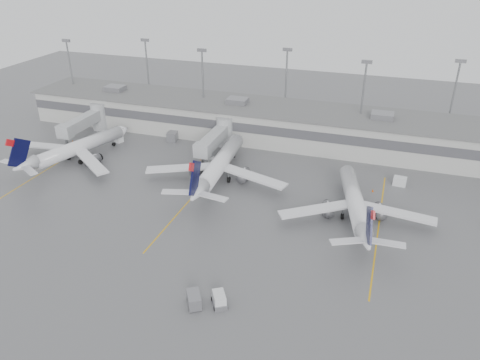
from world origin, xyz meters
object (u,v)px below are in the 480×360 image
(jet_mid_right, at_px, (356,203))
(baggage_tug, at_px, (219,300))
(jet_far_left, at_px, (75,148))
(jet_mid_left, at_px, (219,165))

(jet_mid_right, bearing_deg, baggage_tug, -131.14)
(jet_far_left, relative_size, jet_mid_right, 1.00)
(jet_mid_left, height_order, jet_mid_right, jet_mid_left)
(jet_far_left, xyz_separation_m, jet_mid_left, (33.73, 1.49, 0.24))
(jet_far_left, bearing_deg, jet_mid_right, 12.47)
(jet_far_left, height_order, baggage_tug, jet_far_left)
(jet_far_left, distance_m, jet_mid_right, 62.26)
(jet_mid_left, xyz_separation_m, baggage_tug, (13.45, -35.14, -2.65))
(jet_mid_left, bearing_deg, jet_mid_right, -16.38)
(jet_mid_left, distance_m, baggage_tug, 37.72)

